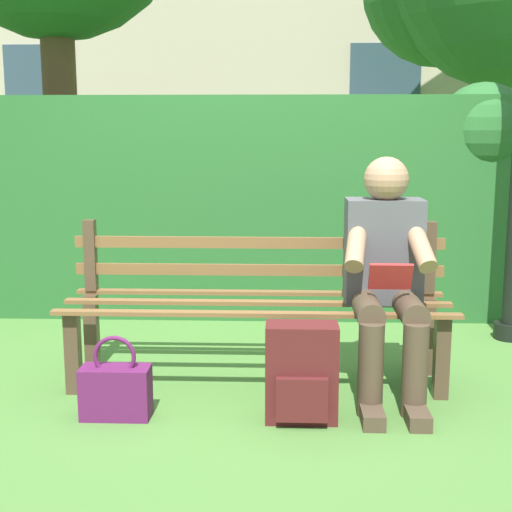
# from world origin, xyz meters

# --- Properties ---
(ground) EXTENTS (60.00, 60.00, 0.00)m
(ground) POSITION_xyz_m (0.00, 0.00, 0.00)
(ground) COLOR #477533
(park_bench) EXTENTS (1.97, 0.51, 0.82)m
(park_bench) POSITION_xyz_m (0.00, -0.07, 0.41)
(park_bench) COLOR #4C3828
(park_bench) RESTS_ON ground
(person_seated) EXTENTS (0.44, 0.73, 1.17)m
(person_seated) POSITION_xyz_m (-0.63, 0.10, 0.62)
(person_seated) COLOR #4C4C51
(person_seated) RESTS_ON ground
(hedge_backdrop) EXTENTS (6.43, 0.79, 1.61)m
(hedge_backdrop) POSITION_xyz_m (0.42, -1.54, 0.79)
(hedge_backdrop) COLOR #265B28
(hedge_backdrop) RESTS_ON ground
(backpack) EXTENTS (0.32, 0.24, 0.45)m
(backpack) POSITION_xyz_m (-0.22, 0.46, 0.22)
(backpack) COLOR #4C1919
(backpack) RESTS_ON ground
(handbag) EXTENTS (0.31, 0.14, 0.39)m
(handbag) POSITION_xyz_m (0.62, 0.47, 0.13)
(handbag) COLOR #59194C
(handbag) RESTS_ON ground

